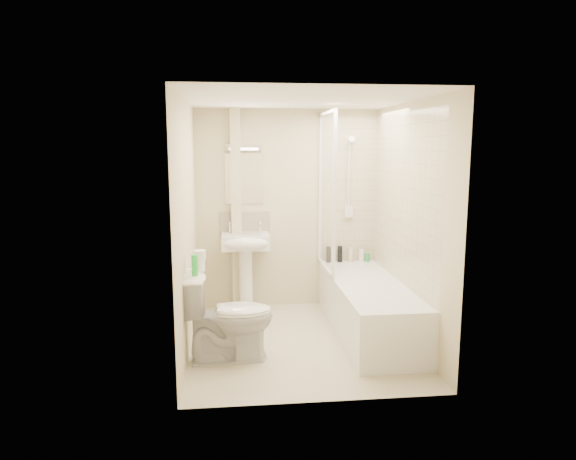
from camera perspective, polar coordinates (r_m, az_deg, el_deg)
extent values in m
plane|color=beige|center=(5.34, 1.38, -12.29)|extent=(2.50, 2.50, 0.00)
cube|color=beige|center=(6.25, -0.07, 2.29)|extent=(2.20, 0.02, 2.40)
cube|color=beige|center=(5.00, -11.16, 0.32)|extent=(0.02, 2.50, 2.40)
cube|color=beige|center=(5.28, 13.36, 0.72)|extent=(0.02, 2.50, 2.40)
cube|color=white|center=(4.98, 1.50, 14.31)|extent=(2.20, 2.50, 0.02)
cube|color=beige|center=(6.34, 6.72, 4.37)|extent=(0.70, 0.01, 1.75)
cube|color=beige|center=(5.44, 12.63, 3.38)|extent=(0.01, 2.10, 1.75)
cube|color=beige|center=(6.16, -5.76, 2.13)|extent=(0.12, 0.12, 2.40)
cube|color=beige|center=(6.23, -4.82, 0.65)|extent=(0.60, 0.02, 0.30)
cube|color=white|center=(6.17, -4.89, 5.71)|extent=(0.46, 0.01, 0.60)
cube|color=silver|center=(6.14, -4.93, 9.14)|extent=(0.42, 0.07, 0.07)
cube|color=white|center=(5.57, 8.87, -8.46)|extent=(0.70, 2.10, 0.55)
cube|color=white|center=(5.51, 8.93, -6.28)|extent=(0.56, 1.96, 0.05)
cube|color=white|center=(5.84, 4.32, 4.23)|extent=(0.01, 0.90, 1.80)
cube|color=white|center=(6.26, 3.61, 4.58)|extent=(0.04, 0.04, 1.80)
cube|color=white|center=(5.40, 5.18, 3.80)|extent=(0.04, 0.04, 1.80)
cube|color=white|center=(5.83, 4.43, 12.88)|extent=(0.04, 0.90, 0.04)
cube|color=white|center=(5.98, 4.21, -4.20)|extent=(0.04, 0.90, 0.03)
cylinder|color=white|center=(6.31, 6.79, 5.48)|extent=(0.02, 0.02, 0.90)
cylinder|color=white|center=(6.35, 6.71, 1.43)|extent=(0.05, 0.05, 0.02)
cylinder|color=white|center=(6.29, 6.87, 9.57)|extent=(0.05, 0.05, 0.02)
cylinder|color=white|center=(6.23, 7.01, 9.85)|extent=(0.08, 0.11, 0.11)
cube|color=white|center=(6.34, 6.73, 2.05)|extent=(0.10, 0.05, 0.14)
cylinder|color=white|center=(6.28, 6.67, 5.92)|extent=(0.01, 0.13, 0.84)
cylinder|color=white|center=(6.21, -4.70, -5.55)|extent=(0.16, 0.16, 0.75)
cube|color=white|center=(6.07, -4.75, -1.22)|extent=(0.56, 0.43, 0.17)
ellipsoid|color=white|center=(5.91, -4.71, -1.53)|extent=(0.56, 0.24, 0.17)
cube|color=silver|center=(6.06, -4.76, -0.63)|extent=(0.39, 0.28, 0.04)
cylinder|color=white|center=(6.16, -6.49, 0.21)|extent=(0.03, 0.03, 0.10)
cylinder|color=white|center=(6.17, -3.10, 0.27)|extent=(0.03, 0.03, 0.10)
sphere|color=white|center=(6.15, -6.50, 0.75)|extent=(0.04, 0.04, 0.04)
sphere|color=white|center=(6.16, -3.11, 0.81)|extent=(0.04, 0.04, 0.04)
cylinder|color=black|center=(6.33, 4.54, -2.74)|extent=(0.06, 0.06, 0.19)
cylinder|color=silver|center=(6.34, 5.00, -2.93)|extent=(0.05, 0.05, 0.15)
cylinder|color=black|center=(6.36, 5.79, -2.68)|extent=(0.06, 0.06, 0.20)
cylinder|color=beige|center=(6.39, 6.96, -2.74)|extent=(0.06, 0.06, 0.18)
cylinder|color=white|center=(6.42, 8.17, -2.82)|extent=(0.06, 0.06, 0.15)
cylinder|color=green|center=(6.44, 8.78, -3.04)|extent=(0.06, 0.06, 0.10)
imported|color=white|center=(4.83, -6.67, -9.45)|extent=(0.54, 0.86, 0.84)
cylinder|color=white|center=(4.77, -9.91, -3.90)|extent=(0.11, 0.11, 0.10)
cylinder|color=white|center=(4.75, -9.81, -2.77)|extent=(0.11, 0.11, 0.09)
cylinder|color=green|center=(4.59, -10.33, -3.88)|extent=(0.06, 0.06, 0.19)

